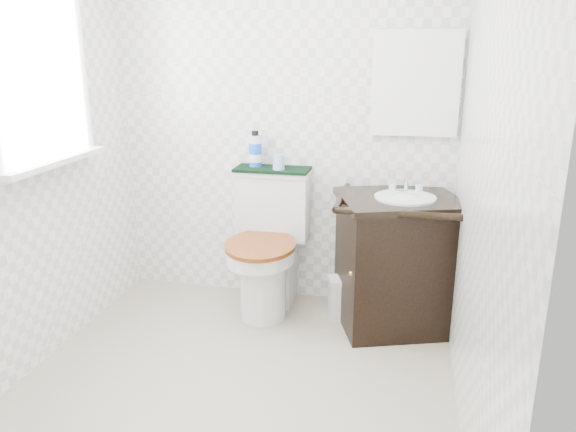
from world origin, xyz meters
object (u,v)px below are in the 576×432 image
at_px(vanity, 396,259).
at_px(cup, 279,162).
at_px(trash_bin, 343,297).
at_px(mouthwash_bottle, 255,150).
at_px(toilet, 268,252).

distance_m(vanity, cup, 0.94).
height_order(trash_bin, cup, cup).
bearing_deg(mouthwash_bottle, vanity, -12.89).
height_order(toilet, vanity, vanity).
relative_size(toilet, vanity, 0.98).
bearing_deg(toilet, cup, 59.93).
xyz_separation_m(vanity, mouthwash_bottle, (-0.93, 0.21, 0.59)).
distance_m(vanity, trash_bin, 0.43).
bearing_deg(vanity, mouthwash_bottle, 167.11).
height_order(toilet, trash_bin, toilet).
xyz_separation_m(toilet, vanity, (0.82, -0.06, 0.04)).
relative_size(toilet, cup, 9.44).
bearing_deg(trash_bin, cup, 163.62).
bearing_deg(vanity, trash_bin, 176.96).
height_order(mouthwash_bottle, cup, mouthwash_bottle).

